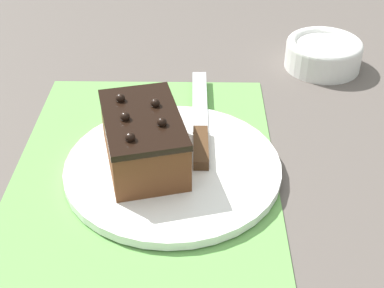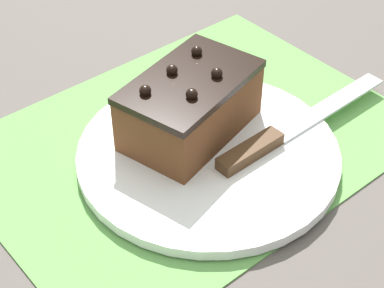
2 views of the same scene
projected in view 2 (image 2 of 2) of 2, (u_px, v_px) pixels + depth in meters
ground_plane at (190, 141)px, 0.71m from camera, size 3.00×3.00×0.00m
placemat_woven at (190, 140)px, 0.71m from camera, size 0.46×0.34×0.00m
cake_plate at (208, 154)px, 0.68m from camera, size 0.28×0.28×0.01m
chocolate_cake at (188, 106)px, 0.68m from camera, size 0.17×0.13×0.08m
serving_knife at (278, 135)px, 0.69m from camera, size 0.25×0.02×0.01m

